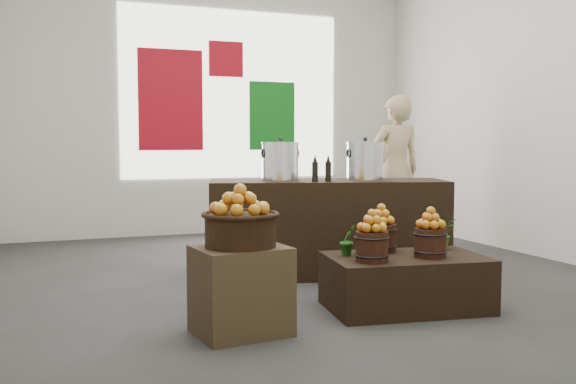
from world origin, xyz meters
name	(u,v)px	position (x,y,z in m)	size (l,w,h in m)	color
ground	(306,281)	(0.00, 0.00, 0.00)	(7.00, 7.00, 0.00)	#333330
back_wall	(212,94)	(0.00, 3.50, 2.00)	(6.00, 0.04, 4.00)	beige
back_opening	(233,94)	(0.30, 3.48, 2.00)	(3.20, 0.02, 2.40)	white
deco_red_left	(171,100)	(-0.60, 3.47, 1.90)	(0.90, 0.04, 1.40)	maroon
deco_green_right	(272,116)	(0.90, 3.47, 1.70)	(0.70, 0.04, 1.00)	#0F6517
deco_red_upper	(226,59)	(0.20, 3.47, 2.50)	(0.50, 0.04, 0.50)	maroon
crate	(241,290)	(-1.06, -1.37, 0.30)	(0.60, 0.49, 0.60)	brown
wicker_basket	(241,231)	(-1.06, -1.37, 0.71)	(0.48, 0.48, 0.22)	black
apples_in_basket	(240,200)	(-1.06, -1.37, 0.93)	(0.38, 0.38, 0.20)	#A6050B
display_table	(406,282)	(0.35, -1.21, 0.21)	(1.22, 0.75, 0.42)	black
apple_bucket_front_left	(372,247)	(-0.02, -1.32, 0.54)	(0.24, 0.24, 0.23)	#33170D
apples_in_bucket_front_left	(372,221)	(-0.02, -1.32, 0.73)	(0.18, 0.18, 0.16)	#A6050B
apple_bucket_front_right	(430,243)	(0.49, -1.32, 0.54)	(0.24, 0.24, 0.23)	#33170D
apples_in_bucket_front_right	(431,218)	(0.49, -1.32, 0.73)	(0.18, 0.18, 0.16)	#A6050B
apple_bucket_rear	(381,238)	(0.26, -0.96, 0.54)	(0.24, 0.24, 0.23)	#33170D
apples_in_bucket_rear	(381,214)	(0.26, -0.96, 0.73)	(0.18, 0.18, 0.16)	#A6050B
herb_garnish_right	(441,233)	(0.79, -1.04, 0.56)	(0.24, 0.21, 0.27)	#1C5912
herb_garnish_left	(348,240)	(-0.07, -1.03, 0.55)	(0.14, 0.11, 0.25)	#1C5912
counter	(328,228)	(0.32, 0.21, 0.47)	(2.30, 0.73, 0.94)	black
stock_pot_left	(280,162)	(-0.13, 0.34, 1.12)	(0.36, 0.36, 0.36)	silver
stock_pot_center	(365,162)	(0.67, 0.10, 1.12)	(0.36, 0.36, 0.36)	silver
oil_cruets	(331,168)	(0.25, -0.01, 1.07)	(0.17, 0.06, 0.26)	black
shopper	(395,170)	(1.94, 1.68, 0.96)	(0.70, 0.46, 1.91)	tan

